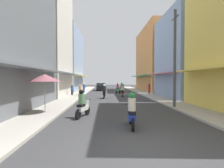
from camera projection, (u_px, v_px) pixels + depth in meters
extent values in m
plane|color=#38383A|center=(113.00, 96.00, 23.49)|extent=(97.15, 97.15, 0.00)
cube|color=#ADA89E|center=(76.00, 95.00, 23.29)|extent=(2.16, 52.16, 0.12)
cube|color=#ADA89E|center=(150.00, 95.00, 23.68)|extent=(2.16, 52.16, 0.12)
cube|color=slate|center=(34.00, 68.00, 10.95)|extent=(1.10, 12.28, 0.12)
cube|color=silver|center=(42.00, 35.00, 22.44)|extent=(6.00, 8.77, 15.33)
cube|color=slate|center=(71.00, 74.00, 22.71)|extent=(1.10, 7.90, 0.12)
cube|color=#8CA5CC|center=(63.00, 61.00, 33.68)|extent=(6.00, 12.29, 11.30)
cube|color=#EFD159|center=(82.00, 76.00, 33.89)|extent=(1.10, 11.06, 0.12)
cube|color=#EFD159|center=(219.00, 68.00, 10.19)|extent=(1.10, 10.12, 0.12)
cube|color=#8CA5CC|center=(190.00, 56.00, 21.09)|extent=(6.00, 8.84, 9.87)
cube|color=#B7727F|center=(160.00, 74.00, 21.01)|extent=(1.10, 7.95, 0.12)
cube|color=#D88C4C|center=(158.00, 60.00, 33.39)|extent=(6.00, 13.85, 11.50)
cube|color=#4CB28C|center=(140.00, 76.00, 33.32)|extent=(1.10, 12.47, 0.12)
cylinder|color=black|center=(87.00, 110.00, 10.70)|extent=(0.25, 0.56, 0.56)
cylinder|color=black|center=(78.00, 114.00, 9.50)|extent=(0.25, 0.56, 0.56)
cube|color=silver|center=(83.00, 108.00, 10.05)|extent=(0.57, 1.04, 0.24)
cube|color=black|center=(81.00, 105.00, 9.85)|extent=(0.44, 0.62, 0.14)
cylinder|color=silver|center=(87.00, 104.00, 10.57)|extent=(0.28, 0.28, 0.45)
cylinder|color=black|center=(87.00, 99.00, 10.57)|extent=(0.53, 0.20, 0.03)
cylinder|color=#598C59|center=(81.00, 99.00, 9.89)|extent=(0.34, 0.34, 0.55)
sphere|color=black|center=(81.00, 92.00, 9.88)|extent=(0.26, 0.26, 0.26)
cylinder|color=black|center=(122.00, 90.00, 29.88)|extent=(0.18, 0.57, 0.56)
cylinder|color=black|center=(121.00, 91.00, 28.65)|extent=(0.18, 0.57, 0.56)
cube|color=#B2B2B7|center=(122.00, 89.00, 29.21)|extent=(0.46, 1.03, 0.24)
cube|color=black|center=(122.00, 88.00, 29.01)|extent=(0.38, 0.60, 0.14)
cylinder|color=#B2B2B7|center=(122.00, 88.00, 29.75)|extent=(0.28, 0.28, 0.45)
cylinder|color=black|center=(122.00, 86.00, 29.74)|extent=(0.55, 0.13, 0.03)
cylinder|color=#99333F|center=(122.00, 86.00, 29.05)|extent=(0.34, 0.34, 0.55)
sphere|color=#1E38B7|center=(122.00, 84.00, 29.04)|extent=(0.26, 0.26, 0.26)
cylinder|color=black|center=(130.00, 118.00, 8.58)|extent=(0.11, 0.56, 0.56)
cylinder|color=black|center=(133.00, 125.00, 7.33)|extent=(0.11, 0.56, 0.56)
cube|color=#1E38B7|center=(131.00, 116.00, 7.90)|extent=(0.33, 1.01, 0.24)
cube|color=black|center=(132.00, 113.00, 7.69)|extent=(0.31, 0.57, 0.14)
cylinder|color=#1E38B7|center=(130.00, 110.00, 8.44)|extent=(0.28, 0.28, 0.45)
cylinder|color=black|center=(130.00, 104.00, 8.44)|extent=(0.55, 0.06, 0.03)
cylinder|color=beige|center=(132.00, 104.00, 7.73)|extent=(0.34, 0.34, 0.55)
sphere|color=#197233|center=(132.00, 95.00, 7.72)|extent=(0.26, 0.26, 0.26)
cylinder|color=black|center=(120.00, 92.00, 25.94)|extent=(0.24, 0.56, 0.56)
cylinder|color=black|center=(117.00, 92.00, 27.12)|extent=(0.24, 0.56, 0.56)
cube|color=#197233|center=(118.00, 90.00, 26.57)|extent=(0.56, 1.04, 0.24)
cube|color=black|center=(118.00, 89.00, 26.75)|extent=(0.43, 0.62, 0.14)
cylinder|color=#197233|center=(119.00, 89.00, 26.04)|extent=(0.28, 0.28, 0.45)
cylinder|color=black|center=(119.00, 87.00, 26.04)|extent=(0.53, 0.19, 0.03)
cylinder|color=#99333F|center=(118.00, 87.00, 26.70)|extent=(0.34, 0.34, 0.55)
sphere|color=maroon|center=(118.00, 84.00, 26.68)|extent=(0.26, 0.26, 0.26)
cylinder|color=black|center=(123.00, 94.00, 22.84)|extent=(0.13, 0.56, 0.56)
cylinder|color=black|center=(123.00, 95.00, 21.59)|extent=(0.13, 0.56, 0.56)
cube|color=red|center=(123.00, 93.00, 22.16)|extent=(0.37, 1.02, 0.24)
cube|color=black|center=(123.00, 91.00, 21.95)|extent=(0.33, 0.58, 0.14)
cylinder|color=red|center=(123.00, 91.00, 22.70)|extent=(0.28, 0.28, 0.45)
cylinder|color=black|center=(123.00, 89.00, 22.70)|extent=(0.55, 0.08, 0.03)
cylinder|color=beige|center=(123.00, 88.00, 21.99)|extent=(0.34, 0.34, 0.55)
sphere|color=#197233|center=(123.00, 85.00, 21.98)|extent=(0.26, 0.26, 0.26)
cylinder|color=black|center=(104.00, 96.00, 19.48)|extent=(0.11, 0.56, 0.56)
cylinder|color=black|center=(105.00, 95.00, 20.73)|extent=(0.11, 0.56, 0.56)
cube|color=black|center=(104.00, 94.00, 20.15)|extent=(0.33, 1.01, 0.24)
cube|color=black|center=(104.00, 92.00, 20.34)|extent=(0.31, 0.57, 0.14)
cylinder|color=black|center=(104.00, 92.00, 19.59)|extent=(0.28, 0.28, 0.45)
cylinder|color=black|center=(104.00, 90.00, 19.59)|extent=(0.55, 0.06, 0.03)
cylinder|color=#262628|center=(104.00, 89.00, 20.28)|extent=(0.34, 0.34, 0.55)
sphere|color=silver|center=(104.00, 85.00, 20.27)|extent=(0.26, 0.26, 0.26)
cube|color=black|center=(101.00, 87.00, 34.45)|extent=(2.13, 4.24, 0.70)
cube|color=#333D47|center=(101.00, 84.00, 34.29)|extent=(1.78, 2.24, 0.60)
cylinder|color=black|center=(96.00, 88.00, 35.60)|extent=(0.24, 0.65, 0.64)
cylinder|color=black|center=(104.00, 88.00, 35.80)|extent=(0.24, 0.65, 0.64)
cylinder|color=black|center=(97.00, 89.00, 33.12)|extent=(0.24, 0.65, 0.64)
cylinder|color=black|center=(105.00, 89.00, 33.32)|extent=(0.24, 0.65, 0.64)
cylinder|color=#262628|center=(80.00, 93.00, 22.68)|extent=(0.28, 0.28, 0.72)
cylinder|color=#BF8C3F|center=(80.00, 88.00, 22.66)|extent=(0.34, 0.34, 0.60)
sphere|color=tan|center=(80.00, 85.00, 22.65)|extent=(0.22, 0.22, 0.22)
cylinder|color=#334C8C|center=(84.00, 91.00, 26.73)|extent=(0.28, 0.28, 0.71)
cylinder|color=#334C8C|center=(84.00, 87.00, 26.71)|extent=(0.34, 0.34, 0.60)
sphere|color=#9E7256|center=(84.00, 84.00, 26.70)|extent=(0.22, 0.22, 0.22)
cone|color=#D1B77A|center=(84.00, 83.00, 26.70)|extent=(0.44, 0.44, 0.16)
cylinder|color=#99333F|center=(149.00, 91.00, 25.74)|extent=(0.28, 0.28, 0.79)
cylinder|color=#99333F|center=(149.00, 86.00, 25.72)|extent=(0.34, 0.34, 0.66)
sphere|color=tan|center=(149.00, 83.00, 25.71)|extent=(0.22, 0.22, 0.22)
cylinder|color=#262628|center=(72.00, 93.00, 23.06)|extent=(0.28, 0.28, 0.70)
cylinder|color=#334C8C|center=(72.00, 88.00, 23.04)|extent=(0.34, 0.34, 0.59)
sphere|color=tan|center=(72.00, 85.00, 23.03)|extent=(0.22, 0.22, 0.22)
cylinder|color=#99999E|center=(45.00, 96.00, 10.86)|extent=(0.05, 0.05, 2.28)
cone|color=#8C4C59|center=(45.00, 78.00, 10.83)|extent=(1.95, 1.95, 0.45)
cylinder|color=#4C4C4F|center=(175.00, 59.00, 13.07)|extent=(0.20, 0.20, 7.21)
cylinder|color=#3F382D|center=(175.00, 18.00, 12.99)|extent=(0.08, 1.20, 0.08)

